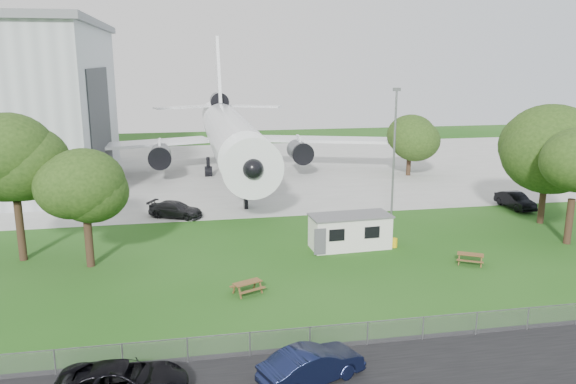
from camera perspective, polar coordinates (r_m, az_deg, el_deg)
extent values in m
plane|color=#2F5C1F|center=(37.94, 1.96, -8.66)|extent=(160.00, 160.00, 0.00)
cube|color=#B7B7B2|center=(74.10, -4.48, 2.24)|extent=(120.00, 46.00, 0.03)
cube|color=#2D3033|center=(68.33, -18.45, 6.38)|extent=(0.16, 16.00, 12.96)
cylinder|color=white|center=(69.16, -5.84, 5.69)|extent=(5.40, 34.00, 5.40)
cone|color=white|center=(50.48, -3.95, 2.91)|extent=(5.40, 5.50, 5.40)
cone|color=white|center=(89.88, -7.04, 7.92)|extent=(4.86, 9.00, 4.86)
cube|color=white|center=(72.56, -15.96, 4.64)|extent=(21.36, 10.77, 0.36)
cube|color=white|center=(74.53, 3.62, 5.35)|extent=(21.36, 10.77, 0.36)
cube|color=white|center=(89.54, -7.15, 11.55)|extent=(0.46, 9.96, 12.17)
cylinder|color=#515459|center=(68.78, -12.85, 3.61)|extent=(2.50, 4.20, 2.50)
cylinder|color=#515459|center=(70.20, 1.18, 4.13)|extent=(2.50, 4.20, 2.50)
cylinder|color=#515459|center=(88.73, -7.04, 9.14)|extent=(2.60, 4.50, 2.60)
cylinder|color=black|center=(54.69, -4.32, -0.47)|extent=(0.36, 0.36, 2.40)
cylinder|color=black|center=(70.58, -8.11, 2.57)|extent=(0.44, 0.44, 2.40)
cylinder|color=black|center=(71.04, -3.59, 2.75)|extent=(0.44, 0.44, 2.40)
cube|color=silver|center=(43.56, 6.31, -4.05)|extent=(6.13, 2.84, 2.50)
cube|color=#59595B|center=(43.19, 6.35, -2.39)|extent=(6.34, 3.05, 0.12)
cylinder|color=gold|center=(44.39, 10.72, -5.10)|extent=(0.50, 0.50, 0.70)
cube|color=gray|center=(29.63, 6.14, -15.38)|extent=(58.00, 0.04, 1.30)
cylinder|color=slate|center=(44.32, 10.66, 2.43)|extent=(0.16, 0.16, 12.00)
cylinder|color=#382619|center=(44.71, -25.53, -3.60)|extent=(0.56, 0.56, 4.37)
sphere|color=#3A581C|center=(43.58, -26.23, 3.14)|extent=(7.21, 7.21, 7.21)
cylinder|color=#382619|center=(41.72, -19.55, -5.02)|extent=(0.56, 0.56, 3.23)
sphere|color=#3A581C|center=(40.70, -19.97, 0.27)|extent=(6.34, 6.34, 6.34)
cylinder|color=#382619|center=(49.27, 26.66, -2.69)|extent=(0.56, 0.56, 3.62)
sphere|color=#3A581C|center=(48.35, 27.21, 2.36)|extent=(6.63, 6.63, 6.63)
cylinder|color=#382619|center=(54.42, 24.41, -1.00)|extent=(0.56, 0.56, 3.71)
sphere|color=#3A581C|center=(53.57, 24.87, 3.71)|extent=(8.67, 8.67, 8.67)
cylinder|color=#382619|center=(71.80, 12.15, 2.75)|extent=(0.56, 0.56, 2.81)
sphere|color=#3A581C|center=(71.27, 12.29, 5.46)|extent=(6.54, 6.54, 6.54)
imported|color=black|center=(26.37, 2.43, -17.18)|extent=(5.22, 3.45, 1.63)
imported|color=black|center=(26.27, -16.41, -18.01)|extent=(5.72, 3.01, 1.53)
imported|color=black|center=(58.99, 22.08, -0.82)|extent=(1.90, 4.82, 1.56)
imported|color=black|center=(52.63, -11.34, -1.77)|extent=(5.43, 4.09, 1.46)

